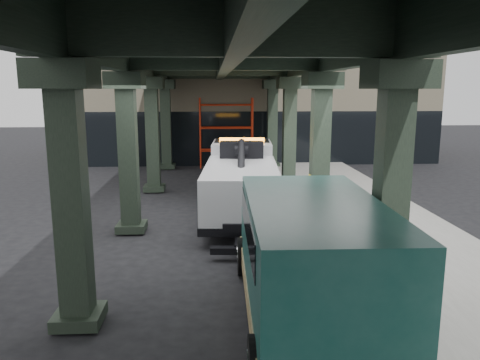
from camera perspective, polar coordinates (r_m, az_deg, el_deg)
name	(u,v)px	position (r m, az deg, el deg)	size (l,w,h in m)	color
ground	(242,251)	(13.33, 0.23, -8.68)	(90.00, 90.00, 0.00)	black
sidewalk	(374,226)	(16.07, 16.07, -5.37)	(5.00, 40.00, 0.15)	gray
lane_stripe	(290,229)	(15.40, 6.12, -5.98)	(0.12, 38.00, 0.01)	silver
viaduct	(225,56)	(14.56, -1.88, 14.83)	(7.40, 32.00, 6.40)	black
building	(253,96)	(32.64, 1.57, 10.17)	(22.00, 10.00, 8.00)	#C6B793
scaffolding	(226,131)	(27.28, -1.69, 6.02)	(3.08, 0.88, 4.00)	red
tow_truck	(242,178)	(16.94, 0.19, 0.28)	(2.92, 8.47, 2.73)	black
towed_van	(309,258)	(8.98, 8.45, -9.42)	(2.65, 6.37, 2.56)	#12433C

